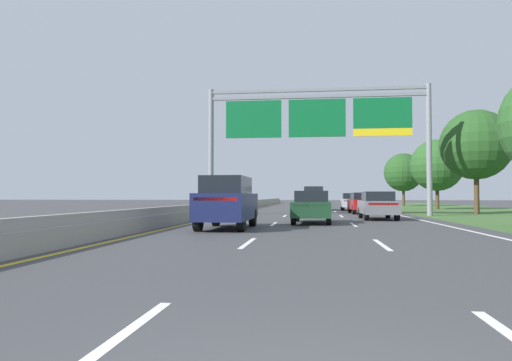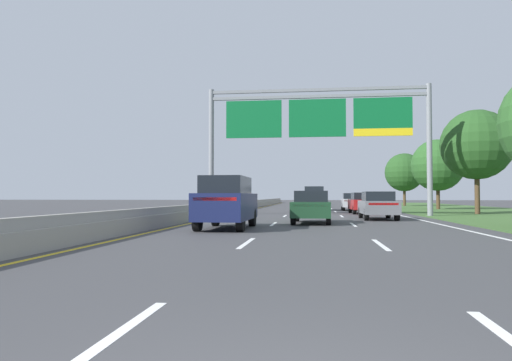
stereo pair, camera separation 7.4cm
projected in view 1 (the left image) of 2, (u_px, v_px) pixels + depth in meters
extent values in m
plane|color=#3D3D3F|center=(313.00, 213.00, 37.39)|extent=(220.00, 220.00, 0.00)
cube|color=white|center=(116.00, 339.00, 4.37)|extent=(0.14, 3.00, 0.01)
cube|color=white|center=(248.00, 243.00, 13.30)|extent=(0.14, 3.00, 0.01)
cube|color=white|center=(274.00, 224.00, 22.23)|extent=(0.14, 3.00, 0.01)
cube|color=white|center=(285.00, 216.00, 31.16)|extent=(0.14, 3.00, 0.01)
cube|color=white|center=(291.00, 211.00, 40.10)|extent=(0.14, 3.00, 0.01)
cube|color=white|center=(295.00, 209.00, 49.03)|extent=(0.14, 3.00, 0.01)
cube|color=white|center=(297.00, 207.00, 57.96)|extent=(0.14, 3.00, 0.01)
cube|color=white|center=(299.00, 205.00, 66.89)|extent=(0.14, 3.00, 0.01)
cube|color=white|center=(301.00, 204.00, 75.82)|extent=(0.14, 3.00, 0.01)
cube|color=white|center=(302.00, 203.00, 84.75)|extent=(0.14, 3.00, 0.01)
cube|color=white|center=(382.00, 245.00, 12.86)|extent=(0.14, 3.00, 0.01)
cube|color=white|center=(353.00, 225.00, 21.79)|extent=(0.14, 3.00, 0.01)
cube|color=white|center=(341.00, 216.00, 30.72)|extent=(0.14, 3.00, 0.01)
cube|color=white|center=(335.00, 212.00, 39.66)|extent=(0.14, 3.00, 0.01)
cube|color=white|center=(331.00, 209.00, 48.59)|extent=(0.14, 3.00, 0.01)
cube|color=white|center=(328.00, 207.00, 57.52)|extent=(0.14, 3.00, 0.01)
cube|color=white|center=(326.00, 205.00, 66.45)|extent=(0.14, 3.00, 0.01)
cube|color=white|center=(324.00, 204.00, 75.38)|extent=(0.14, 3.00, 0.01)
cube|color=white|center=(323.00, 203.00, 84.31)|extent=(0.14, 3.00, 0.01)
cube|color=white|center=(389.00, 213.00, 36.69)|extent=(0.16, 106.00, 0.01)
cube|color=gold|center=(239.00, 212.00, 38.10)|extent=(0.16, 106.00, 0.01)
cube|color=#3D602D|center=(498.00, 213.00, 35.74)|extent=(14.00, 110.00, 0.02)
cube|color=#99968E|center=(231.00, 209.00, 38.19)|extent=(0.60, 110.00, 0.55)
cube|color=#99968E|center=(231.00, 204.00, 38.20)|extent=(0.25, 110.00, 0.30)
cylinder|color=gray|center=(211.00, 152.00, 32.86)|extent=(0.36, 0.36, 8.78)
cylinder|color=gray|center=(429.00, 150.00, 31.12)|extent=(0.36, 0.36, 8.78)
cube|color=gray|center=(317.00, 90.00, 32.13)|extent=(14.70, 0.24, 0.20)
cube|color=gray|center=(317.00, 97.00, 32.11)|extent=(14.70, 0.24, 0.20)
cube|color=#0C602D|center=(254.00, 119.00, 32.40)|extent=(3.83, 0.12, 2.57)
cube|color=#0C602D|center=(317.00, 118.00, 31.88)|extent=(3.83, 0.12, 2.57)
cube|color=#0C602D|center=(382.00, 113.00, 31.38)|extent=(3.83, 0.12, 2.07)
cube|color=yellow|center=(383.00, 132.00, 31.34)|extent=(3.83, 0.12, 0.50)
cube|color=silver|center=(314.00, 200.00, 43.06)|extent=(2.15, 5.45, 1.00)
cube|color=black|center=(314.00, 191.00, 43.93)|extent=(1.77, 1.95, 0.78)
cube|color=#B21414|center=(313.00, 197.00, 40.44)|extent=(1.68, 0.13, 0.12)
cube|color=silver|center=(313.00, 194.00, 41.37)|extent=(2.05, 2.00, 0.20)
cylinder|color=black|center=(305.00, 205.00, 44.98)|extent=(0.32, 0.85, 0.84)
cylinder|color=black|center=(323.00, 205.00, 44.74)|extent=(0.32, 0.85, 0.84)
cylinder|color=black|center=(303.00, 206.00, 41.35)|extent=(0.32, 0.85, 0.84)
cylinder|color=black|center=(323.00, 206.00, 41.10)|extent=(0.32, 0.85, 0.84)
cube|color=#161E47|center=(228.00, 206.00, 19.15)|extent=(1.94, 4.71, 1.05)
cube|color=black|center=(227.00, 185.00, 19.03)|extent=(1.66, 3.01, 0.68)
cube|color=#B21414|center=(216.00, 199.00, 16.87)|extent=(1.60, 0.09, 0.12)
cylinder|color=black|center=(216.00, 217.00, 20.82)|extent=(0.27, 0.76, 0.76)
cylinder|color=black|center=(253.00, 218.00, 20.61)|extent=(0.27, 0.76, 0.76)
cylinder|color=black|center=(198.00, 221.00, 17.65)|extent=(0.27, 0.76, 0.76)
cylinder|color=black|center=(241.00, 222.00, 17.44)|extent=(0.27, 0.76, 0.76)
cube|color=#B2B5BA|center=(351.00, 203.00, 42.93)|extent=(1.92, 4.44, 0.72)
cube|color=black|center=(351.00, 196.00, 42.90)|extent=(1.62, 2.34, 0.52)
cube|color=#B21414|center=(353.00, 201.00, 40.80)|extent=(1.53, 0.12, 0.12)
cylinder|color=black|center=(342.00, 206.00, 44.51)|extent=(0.24, 0.67, 0.66)
cylinder|color=black|center=(359.00, 206.00, 44.28)|extent=(0.24, 0.67, 0.66)
cylinder|color=black|center=(343.00, 207.00, 41.55)|extent=(0.24, 0.67, 0.66)
cylinder|color=black|center=(362.00, 207.00, 41.32)|extent=(0.24, 0.67, 0.66)
cube|color=slate|center=(378.00, 207.00, 26.70)|extent=(1.84, 4.41, 0.72)
cube|color=black|center=(378.00, 196.00, 26.67)|extent=(1.57, 2.31, 0.52)
cube|color=#B21414|center=(383.00, 204.00, 24.56)|extent=(1.53, 0.09, 0.12)
cylinder|color=black|center=(361.00, 213.00, 28.27)|extent=(0.22, 0.66, 0.66)
cylinder|color=black|center=(388.00, 213.00, 28.08)|extent=(0.22, 0.66, 0.66)
cylinder|color=black|center=(366.00, 214.00, 25.30)|extent=(0.22, 0.66, 0.66)
cylinder|color=black|center=(397.00, 215.00, 25.11)|extent=(0.22, 0.66, 0.66)
cube|color=maroon|center=(363.00, 204.00, 35.30)|extent=(1.93, 4.45, 0.72)
cube|color=black|center=(363.00, 196.00, 35.27)|extent=(1.62, 2.34, 0.52)
cube|color=#B21414|center=(367.00, 202.00, 33.16)|extent=(1.53, 0.12, 0.12)
cylinder|color=black|center=(350.00, 209.00, 36.85)|extent=(0.24, 0.67, 0.66)
cylinder|color=black|center=(370.00, 209.00, 36.70)|extent=(0.24, 0.67, 0.66)
cylinder|color=black|center=(354.00, 210.00, 33.87)|extent=(0.24, 0.67, 0.66)
cylinder|color=black|center=(377.00, 210.00, 33.73)|extent=(0.24, 0.67, 0.66)
cube|color=#193D23|center=(312.00, 209.00, 22.97)|extent=(1.93, 4.44, 0.72)
cube|color=black|center=(312.00, 196.00, 22.94)|extent=(1.62, 2.34, 0.52)
cube|color=#B21414|center=(311.00, 205.00, 20.84)|extent=(1.53, 0.12, 0.12)
cylinder|color=black|center=(297.00, 215.00, 24.55)|extent=(0.24, 0.67, 0.66)
cylinder|color=black|center=(328.00, 215.00, 24.32)|extent=(0.24, 0.67, 0.66)
cylinder|color=black|center=(293.00, 218.00, 21.60)|extent=(0.24, 0.67, 0.66)
cylinder|color=black|center=(329.00, 218.00, 21.37)|extent=(0.24, 0.67, 0.66)
cylinder|color=#4C3823|center=(477.00, 193.00, 34.08)|extent=(0.36, 0.36, 3.02)
sphere|color=#234C1E|center=(476.00, 145.00, 34.19)|extent=(5.07, 5.07, 5.07)
cylinder|color=#4C3823|center=(437.00, 198.00, 46.44)|extent=(0.36, 0.36, 2.32)
sphere|color=#285623|center=(437.00, 165.00, 46.54)|extent=(5.11, 5.11, 5.11)
cylinder|color=#4C3823|center=(404.00, 197.00, 61.84)|extent=(0.36, 0.36, 2.41)
sphere|color=#234C1E|center=(403.00, 172.00, 61.95)|extent=(5.02, 5.02, 5.02)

